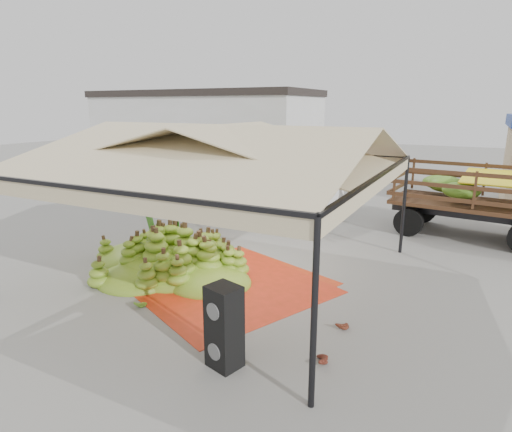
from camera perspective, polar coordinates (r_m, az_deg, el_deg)
The scene contains 16 objects.
ground at distance 11.90m, azimuth -4.22°, elevation -7.57°, with size 90.00×90.00×0.00m, color slate.
canopy_tent at distance 11.10m, azimuth -4.54°, elevation 8.43°, with size 8.10×8.10×4.00m.
building_white at distance 28.28m, azimuth -6.82°, elevation 10.81°, with size 14.30×6.30×5.40m.
tarp_left at distance 11.36m, azimuth -2.85°, elevation -8.62°, with size 4.09×3.90×0.01m, color #D44614.
tarp_right at distance 10.96m, azimuth -3.41°, elevation -9.53°, with size 4.05×4.25×0.01m, color red.
banana_heap at distance 12.02m, azimuth -11.25°, elevation -4.63°, with size 5.45×4.47×1.17m, color #537D1A.
hand_yellow_a at distance 11.15m, azimuth -8.62°, elevation -8.77°, with size 0.39×0.32×0.18m, color #AF9423.
hand_yellow_b at distance 9.68m, azimuth -4.98°, elevation -12.31°, with size 0.47×0.38×0.21m, color gold.
hand_red_a at distance 9.30m, azimuth 11.22°, elevation -13.76°, with size 0.44×0.36×0.20m, color #521F12.
hand_red_b at distance 8.09m, azimuth 8.14°, elevation -18.16°, with size 0.49×0.40×0.22m, color #5A2514.
hand_green at distance 10.37m, azimuth -15.21°, elevation -10.99°, with size 0.39×0.32×0.18m, color #49841B.
hanging_bunches at distance 10.98m, azimuth -11.09°, elevation 4.56°, with size 4.74×0.24×0.20m.
speaker_stack at distance 7.65m, azimuth -4.26°, elevation -14.52°, with size 0.66×0.61×1.51m.
banana_leaves at distance 12.61m, azimuth -11.36°, elevation -6.54°, with size 0.96×1.36×3.70m, color #25671B, non-canonical shape.
vendor at distance 15.53m, azimuth 7.18°, elevation 0.74°, with size 0.59×0.38×1.61m, color gray.
truck_left at distance 18.27m, azimuth 2.88°, elevation 4.36°, with size 6.30×3.93×2.05m.
Camera 1 is at (5.84, -9.37, 4.45)m, focal length 30.00 mm.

